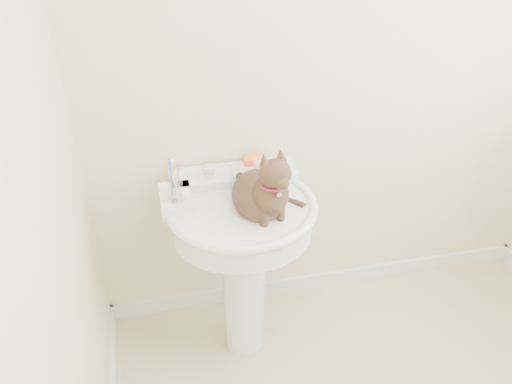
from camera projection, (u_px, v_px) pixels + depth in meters
wall_back at (339, 69)px, 2.36m from camera, size 2.20×0.00×2.50m
wall_left at (35, 304)px, 1.30m from camera, size 0.00×2.20×2.50m
baseboard_back at (320, 280)px, 3.05m from camera, size 2.20×0.02×0.09m
pedestal_sink at (242, 234)px, 2.38m from camera, size 0.63×0.62×0.87m
faucet at (235, 169)px, 2.37m from camera, size 0.28×0.12×0.14m
soap_bar at (254, 160)px, 2.47m from camera, size 0.09×0.06×0.03m
toothbrush_cup at (175, 190)px, 2.23m from camera, size 0.07×0.07×0.19m
cat at (263, 193)px, 2.21m from camera, size 0.24×0.30×0.44m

